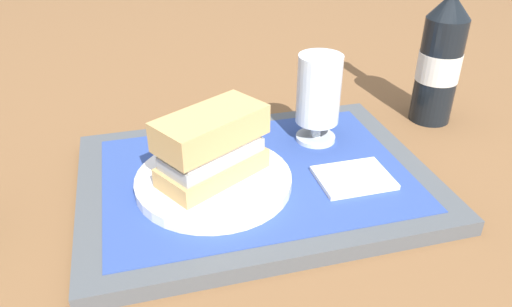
{
  "coord_description": "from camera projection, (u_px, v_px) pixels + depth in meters",
  "views": [
    {
      "loc": [
        -0.14,
        -0.51,
        0.37
      ],
      "look_at": [
        0.0,
        0.0,
        0.05
      ],
      "focal_mm": 34.74,
      "sensor_mm": 36.0,
      "label": 1
    }
  ],
  "objects": [
    {
      "name": "beer_glass",
      "position": [
        318.0,
        96.0,
        0.67
      ],
      "size": [
        0.06,
        0.06,
        0.12
      ],
      "color": "silver",
      "rests_on": "placemat"
    },
    {
      "name": "tray",
      "position": [
        256.0,
        180.0,
        0.64
      ],
      "size": [
        0.44,
        0.32,
        0.02
      ],
      "primitive_type": "cube",
      "color": "#4C5156",
      "rests_on": "ground_plane"
    },
    {
      "name": "placemat",
      "position": [
        256.0,
        173.0,
        0.63
      ],
      "size": [
        0.38,
        0.27,
        0.0
      ],
      "primitive_type": "cube",
      "color": "#2D4793",
      "rests_on": "tray"
    },
    {
      "name": "ground_plane",
      "position": [
        256.0,
        187.0,
        0.64
      ],
      "size": [
        3.0,
        3.0,
        0.0
      ],
      "primitive_type": "plane",
      "color": "brown"
    },
    {
      "name": "napkin_folded",
      "position": [
        354.0,
        178.0,
        0.62
      ],
      "size": [
        0.09,
        0.07,
        0.01
      ],
      "primitive_type": "cube",
      "color": "white",
      "rests_on": "placemat"
    },
    {
      "name": "beer_bottle",
      "position": [
        440.0,
        58.0,
        0.76
      ],
      "size": [
        0.07,
        0.07,
        0.27
      ],
      "color": "black",
      "rests_on": "ground_plane"
    },
    {
      "name": "sandwich",
      "position": [
        214.0,
        144.0,
        0.58
      ],
      "size": [
        0.14,
        0.12,
        0.08
      ],
      "rotation": [
        0.0,
        0.0,
        0.52
      ],
      "color": "tan",
      "rests_on": "plate"
    },
    {
      "name": "plate",
      "position": [
        214.0,
        181.0,
        0.6
      ],
      "size": [
        0.19,
        0.19,
        0.01
      ],
      "primitive_type": "cylinder",
      "color": "white",
      "rests_on": "placemat"
    }
  ]
}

